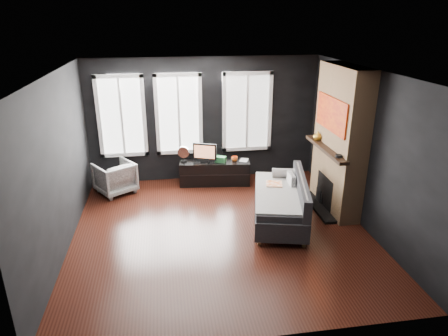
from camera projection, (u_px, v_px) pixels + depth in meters
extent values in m
plane|color=black|center=(221.00, 231.00, 6.92)|extent=(5.00, 5.00, 0.00)
plane|color=white|center=(220.00, 72.00, 5.95)|extent=(5.00, 5.00, 0.00)
cube|color=black|center=(204.00, 120.00, 8.74)|extent=(5.00, 0.02, 2.70)
cube|color=black|center=(59.00, 166.00, 6.08)|extent=(0.02, 5.00, 2.70)
cube|color=black|center=(366.00, 150.00, 6.79)|extent=(0.02, 5.00, 2.70)
cube|color=gray|center=(291.00, 183.00, 7.38)|extent=(0.11, 0.36, 0.36)
imported|color=white|center=(115.00, 176.00, 8.31)|extent=(0.96, 0.94, 0.73)
imported|color=#E2591B|center=(235.00, 158.00, 8.67)|extent=(0.15, 0.13, 0.14)
imported|color=#A08F7D|center=(240.00, 155.00, 8.70)|extent=(0.16, 0.08, 0.23)
cube|color=#266735|center=(221.00, 159.00, 8.63)|extent=(0.26, 0.22, 0.12)
imported|color=gold|center=(318.00, 136.00, 7.71)|extent=(0.23, 0.24, 0.18)
cylinder|color=black|center=(339.00, 156.00, 6.81)|extent=(0.15, 0.15, 0.04)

